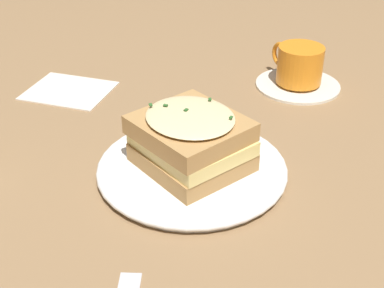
{
  "coord_description": "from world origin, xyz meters",
  "views": [
    {
      "loc": [
        -0.04,
        0.59,
        0.4
      ],
      "look_at": [
        -0.01,
        0.02,
        0.05
      ],
      "focal_mm": 50.0,
      "sensor_mm": 36.0,
      "label": 1
    }
  ],
  "objects_px": {
    "dinner_plate": "(192,169)",
    "teacup_with_saucer": "(299,70)",
    "sandwich": "(191,140)",
    "napkin": "(69,90)"
  },
  "relations": [
    {
      "from": "dinner_plate",
      "to": "teacup_with_saucer",
      "type": "height_order",
      "value": "teacup_with_saucer"
    },
    {
      "from": "sandwich",
      "to": "napkin",
      "type": "height_order",
      "value": "sandwich"
    },
    {
      "from": "sandwich",
      "to": "napkin",
      "type": "relative_size",
      "value": 1.27
    },
    {
      "from": "dinner_plate",
      "to": "teacup_with_saucer",
      "type": "relative_size",
      "value": 1.71
    },
    {
      "from": "teacup_with_saucer",
      "to": "napkin",
      "type": "distance_m",
      "value": 0.39
    },
    {
      "from": "dinner_plate",
      "to": "napkin",
      "type": "distance_m",
      "value": 0.32
    },
    {
      "from": "sandwich",
      "to": "teacup_with_saucer",
      "type": "xyz_separation_m",
      "value": [
        -0.17,
        -0.28,
        -0.02
      ]
    },
    {
      "from": "dinner_plate",
      "to": "sandwich",
      "type": "height_order",
      "value": "sandwich"
    },
    {
      "from": "dinner_plate",
      "to": "sandwich",
      "type": "relative_size",
      "value": 1.42
    },
    {
      "from": "teacup_with_saucer",
      "to": "dinner_plate",
      "type": "bearing_deg",
      "value": 114.94
    }
  ]
}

